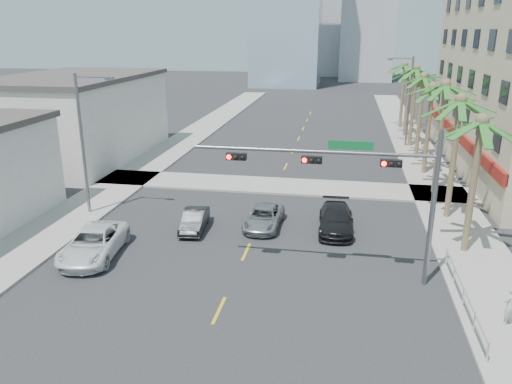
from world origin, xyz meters
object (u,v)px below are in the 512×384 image
Objects in this scene: traffic_signal_mast at (362,178)px; car_lane_left at (194,220)px; pedestrian at (510,306)px; car_lane_center at (264,217)px; car_parked_far at (94,243)px; car_lane_right at (336,219)px.

traffic_signal_mast is 11.42m from car_lane_left.
car_lane_center is at bearing -74.34° from pedestrian.
pedestrian is (19.58, -3.23, 0.21)m from car_parked_far.
car_lane_center is at bearing 28.20° from car_parked_far.
traffic_signal_mast reaches higher than car_lane_left.
traffic_signal_mast is 9.11m from car_lane_center.
car_lane_right is at bearing 4.34° from car_lane_center.
car_lane_left is (4.14, 4.51, -0.14)m from car_parked_far.
traffic_signal_mast is 6.82× the size of pedestrian.
car_lane_center is (8.16, 5.69, -0.14)m from car_parked_far.
pedestrian is at bearing -16.07° from car_parked_far.
pedestrian is (15.44, -7.74, 0.36)m from car_lane_left.
car_lane_left is (-9.45, 4.62, -4.45)m from traffic_signal_mast.
pedestrian is at bearing -27.49° from traffic_signal_mast.
car_lane_right is (8.34, 1.38, 0.10)m from car_lane_left.
pedestrian reaches higher than car_lane_center.
pedestrian reaches higher than car_lane_left.
traffic_signal_mast is 2.27× the size of car_lane_right.
car_parked_far is at bearing -143.42° from car_lane_center.
pedestrian reaches higher than car_parked_far.
pedestrian is (7.10, -9.12, 0.26)m from car_lane_right.
car_lane_right is 3.00× the size of pedestrian.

